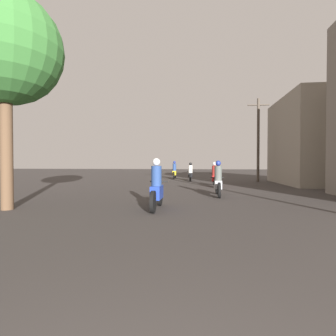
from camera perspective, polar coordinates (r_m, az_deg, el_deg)
name	(u,v)px	position (r m, az deg, el deg)	size (l,w,h in m)	color
motorcycle_blue	(157,189)	(8.27, -2.47, -4.58)	(0.60, 2.00, 1.61)	black
motorcycle_silver	(218,182)	(11.77, 10.83, -2.97)	(0.60, 2.13, 1.57)	black
motorcycle_red	(214,176)	(16.71, 10.08, -1.81)	(0.60, 2.11, 1.53)	black
motorcycle_black	(190,173)	(21.36, 4.92, -1.19)	(0.60, 1.98, 1.50)	black
motorcycle_yellow	(174,172)	(24.24, 1.42, -0.80)	(0.60, 1.92, 1.63)	black
building_right_far	(320,141)	(20.79, 30.19, 5.15)	(5.16, 7.08, 5.95)	gray
utility_pole_far	(258,138)	(21.29, 19.05, 6.15)	(1.60, 0.20, 6.38)	#4C4238
street_tree	(5,50)	(10.20, -31.89, 21.03)	(3.44, 3.44, 6.72)	brown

